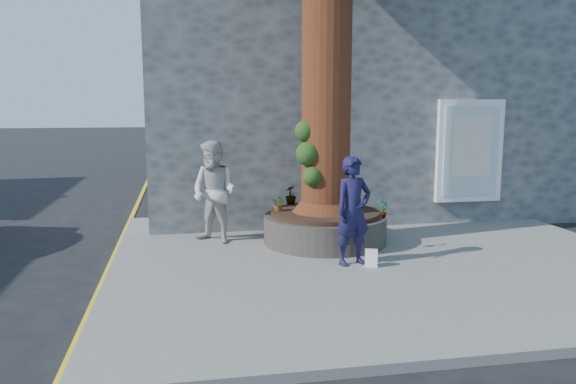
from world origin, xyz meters
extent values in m
plane|color=black|center=(0.00, 0.00, 0.00)|extent=(120.00, 120.00, 0.00)
cube|color=slate|center=(1.50, 1.00, 0.06)|extent=(9.00, 8.00, 0.12)
cube|color=yellow|center=(-3.05, 1.00, 0.00)|extent=(0.10, 30.00, 0.01)
cube|color=#474A4C|center=(2.50, 7.20, 3.00)|extent=(10.00, 8.00, 6.00)
cube|color=white|center=(4.30, 3.14, 1.70)|extent=(1.50, 0.12, 2.20)
cube|color=silver|center=(4.30, 3.08, 1.70)|extent=(1.25, 0.04, 1.95)
cube|color=silver|center=(4.30, 3.06, 1.80)|extent=(0.90, 0.02, 1.30)
cylinder|color=black|center=(0.80, 2.00, 0.38)|extent=(2.30, 2.30, 0.52)
cylinder|color=black|center=(0.80, 2.00, 0.68)|extent=(2.04, 2.04, 0.08)
cylinder|color=#4C2313|center=(0.80, 2.00, 4.47)|extent=(0.90, 0.90, 7.50)
cone|color=#4C2313|center=(0.80, 2.00, 1.07)|extent=(1.24, 1.24, 0.70)
sphere|color=#1E3A13|center=(0.42, 1.80, 1.82)|extent=(0.44, 0.44, 0.44)
sphere|color=#1E3A13|center=(0.48, 1.70, 1.42)|extent=(0.36, 0.36, 0.36)
sphere|color=#1E3A13|center=(0.40, 1.92, 2.22)|extent=(0.40, 0.40, 0.40)
imported|color=#151437|center=(0.88, 0.50, 1.00)|extent=(0.74, 0.59, 1.76)
imported|color=beige|center=(-1.24, 2.40, 1.08)|extent=(1.18, 1.16, 1.92)
cube|color=white|center=(1.13, 0.30, 0.26)|extent=(0.23, 0.18, 0.28)
imported|color=gray|center=(1.63, 1.15, 0.90)|extent=(0.22, 0.19, 0.35)
imported|color=gray|center=(1.34, 2.18, 0.92)|extent=(0.29, 0.30, 0.40)
imported|color=gray|center=(0.31, 2.85, 0.91)|extent=(0.30, 0.30, 0.38)
imported|color=gray|center=(-0.05, 2.17, 0.87)|extent=(0.35, 0.35, 0.29)
camera|label=1|loc=(-1.79, -8.03, 2.71)|focal=35.00mm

